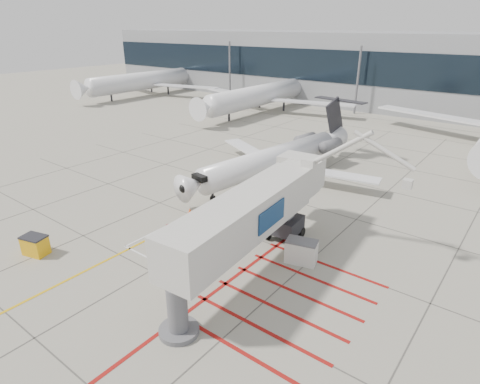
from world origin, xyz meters
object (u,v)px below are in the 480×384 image
Objects in this scene: regional_jet at (260,150)px; spill_bin at (35,245)px; jet_bridge at (244,224)px; pushback_tug at (179,232)px.

regional_jet is 22.18m from spill_bin.
regional_jet is at bearing 116.89° from jet_bridge.
regional_jet reaches higher than spill_bin.
spill_bin is at bearing -156.86° from jet_bridge.
pushback_tug is 10.33m from spill_bin.
jet_bridge is at bearing 12.20° from spill_bin.
pushback_tug is (1.95, -13.63, -3.00)m from regional_jet.
regional_jet is 14.09m from pushback_tug.
jet_bridge is 11.16× the size of spill_bin.
regional_jet is 12.84× the size of pushback_tug.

